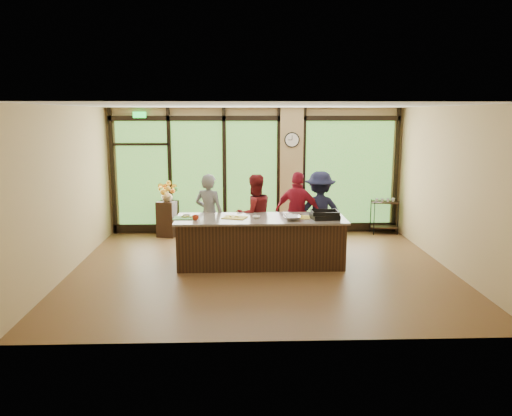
{
  "coord_description": "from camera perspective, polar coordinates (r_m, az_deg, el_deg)",
  "views": [
    {
      "loc": [
        -0.41,
        -8.93,
        2.86
      ],
      "look_at": [
        -0.08,
        0.4,
        1.09
      ],
      "focal_mm": 35.0,
      "sensor_mm": 36.0,
      "label": 1
    }
  ],
  "objects": [
    {
      "name": "prep_bowl_far",
      "position": [
        9.71,
        3.8,
        -0.71
      ],
      "size": [
        0.16,
        0.16,
        0.03
      ],
      "primitive_type": "imported",
      "rotation": [
        0.0,
        0.0,
        -0.36
      ],
      "color": "white",
      "rests_on": "countertop"
    },
    {
      "name": "wall_clock",
      "position": [
        11.88,
        4.13,
        7.78
      ],
      "size": [
        0.36,
        0.04,
        0.36
      ],
      "color": "black",
      "rests_on": "window_wall"
    },
    {
      "name": "cook_left",
      "position": [
        10.18,
        -5.38,
        -0.75
      ],
      "size": [
        0.72,
        0.61,
        1.68
      ],
      "primitive_type": "imported",
      "rotation": [
        0.0,
        0.0,
        2.74
      ],
      "color": "slate",
      "rests_on": "floor"
    },
    {
      "name": "cook_right",
      "position": [
        10.42,
        7.28,
        -0.47
      ],
      "size": [
        1.13,
        0.69,
        1.7
      ],
      "primitive_type": "imported",
      "rotation": [
        0.0,
        0.0,
        3.09
      ],
      "color": "black",
      "rests_on": "floor"
    },
    {
      "name": "bar_cart",
      "position": [
        12.42,
        14.46,
        -0.47
      ],
      "size": [
        0.69,
        0.48,
        0.86
      ],
      "rotation": [
        0.0,
        0.0,
        -0.19
      ],
      "color": "black",
      "rests_on": "floor"
    },
    {
      "name": "flower_stand",
      "position": [
        11.95,
        -10.05,
        -1.21
      ],
      "size": [
        0.52,
        0.52,
        0.84
      ],
      "primitive_type": "cube",
      "rotation": [
        0.0,
        0.0,
        -0.29
      ],
      "color": "black",
      "rests_on": "floor"
    },
    {
      "name": "mixing_bowl",
      "position": [
        9.24,
        4.16,
        -1.16
      ],
      "size": [
        0.34,
        0.34,
        0.08
      ],
      "primitive_type": "imported",
      "rotation": [
        0.0,
        0.0,
        0.04
      ],
      "color": "silver",
      "rests_on": "countertop"
    },
    {
      "name": "cutting_board_center",
      "position": [
        9.44,
        -2.44,
        -1.09
      ],
      "size": [
        0.51,
        0.45,
        0.01
      ],
      "primitive_type": "cube",
      "rotation": [
        0.0,
        0.0,
        -0.36
      ],
      "color": "gold",
      "rests_on": "countertop"
    },
    {
      "name": "flower_vase",
      "position": [
        11.85,
        -10.14,
        1.4
      ],
      "size": [
        0.29,
        0.29,
        0.27
      ],
      "primitive_type": "imported",
      "rotation": [
        0.0,
        0.0,
        0.16
      ],
      "color": "#957C51",
      "rests_on": "flower_stand"
    },
    {
      "name": "window_wall",
      "position": [
        11.99,
        0.76,
        3.73
      ],
      "size": [
        6.9,
        0.12,
        3.0
      ],
      "color": "tan",
      "rests_on": "floor"
    },
    {
      "name": "right_wall",
      "position": [
        9.84,
        21.45,
        2.05
      ],
      "size": [
        0.0,
        6.0,
        6.0
      ],
      "primitive_type": "plane",
      "rotation": [
        1.57,
        0.0,
        -1.57
      ],
      "color": "tan",
      "rests_on": "floor"
    },
    {
      "name": "prep_bowl_near",
      "position": [
        9.6,
        -7.95,
        -0.89
      ],
      "size": [
        0.17,
        0.17,
        0.04
      ],
      "primitive_type": "imported",
      "rotation": [
        0.0,
        0.0,
        -0.26
      ],
      "color": "white",
      "rests_on": "countertop"
    },
    {
      "name": "roasting_pan",
      "position": [
        9.41,
        7.87,
        -0.98
      ],
      "size": [
        0.54,
        0.44,
        0.09
      ],
      "primitive_type": "cube",
      "rotation": [
        0.0,
        0.0,
        0.13
      ],
      "color": "black",
      "rests_on": "countertop"
    },
    {
      "name": "red_ramekin",
      "position": [
        9.29,
        -6.93,
        -1.09
      ],
      "size": [
        0.13,
        0.13,
        0.09
      ],
      "primitive_type": "imported",
      "rotation": [
        0.0,
        0.0,
        -0.07
      ],
      "color": "#B82D12",
      "rests_on": "countertop"
    },
    {
      "name": "prep_bowl_mid",
      "position": [
        9.38,
        0.03,
        -1.05
      ],
      "size": [
        0.15,
        0.15,
        0.05
      ],
      "primitive_type": "imported",
      "rotation": [
        0.0,
        0.0,
        -0.03
      ],
      "color": "white",
      "rests_on": "countertop"
    },
    {
      "name": "cutting_board_right",
      "position": [
        9.5,
        4.88,
        -1.04
      ],
      "size": [
        0.46,
        0.36,
        0.01
      ],
      "primitive_type": "cube",
      "rotation": [
        0.0,
        0.0,
        -0.11
      ],
      "color": "gold",
      "rests_on": "countertop"
    },
    {
      "name": "left_wall",
      "position": [
        9.55,
        -20.88,
        1.84
      ],
      "size": [
        0.0,
        6.0,
        6.0
      ],
      "primitive_type": "plane",
      "rotation": [
        1.57,
        0.0,
        1.57
      ],
      "color": "tan",
      "rests_on": "floor"
    },
    {
      "name": "cook_midright",
      "position": [
        10.33,
        4.81,
        -0.54
      ],
      "size": [
        1.07,
        0.79,
        1.69
      ],
      "primitive_type": "imported",
      "rotation": [
        0.0,
        0.0,
        2.72
      ],
      "color": "maroon",
      "rests_on": "floor"
    },
    {
      "name": "floor",
      "position": [
        9.38,
        0.6,
        -7.0
      ],
      "size": [
        7.0,
        7.0,
        0.0
      ],
      "primitive_type": "plane",
      "color": "brown",
      "rests_on": "ground"
    },
    {
      "name": "countertop",
      "position": [
        9.44,
        0.53,
        -1.24
      ],
      "size": [
        3.2,
        1.1,
        0.04
      ],
      "primitive_type": "cube",
      "color": "slate",
      "rests_on": "island_base"
    },
    {
      "name": "cutting_board_left",
      "position": [
        9.48,
        -8.04,
        -1.13
      ],
      "size": [
        0.45,
        0.34,
        0.01
      ],
      "primitive_type": "cube",
      "rotation": [
        0.0,
        0.0,
        -0.03
      ],
      "color": "#3B8630",
      "rests_on": "countertop"
    },
    {
      "name": "cook_midleft",
      "position": [
        10.19,
        -0.19,
        -0.76
      ],
      "size": [
        0.98,
        0.89,
        1.66
      ],
      "primitive_type": "imported",
      "rotation": [
        0.0,
        0.0,
        3.53
      ],
      "color": "maroon",
      "rests_on": "floor"
    },
    {
      "name": "ceiling",
      "position": [
        8.94,
        0.64,
        11.64
      ],
      "size": [
        7.0,
        7.0,
        0.0
      ],
      "primitive_type": "plane",
      "rotation": [
        3.14,
        0.0,
        0.0
      ],
      "color": "silver",
      "rests_on": "back_wall"
    },
    {
      "name": "back_wall",
      "position": [
        12.01,
        -0.03,
        4.25
      ],
      "size": [
        7.0,
        0.0,
        7.0
      ],
      "primitive_type": "plane",
      "rotation": [
        1.57,
        0.0,
        0.0
      ],
      "color": "tan",
      "rests_on": "floor"
    },
    {
      "name": "island_base",
      "position": [
        9.55,
        0.53,
        -3.94
      ],
      "size": [
        3.1,
        1.0,
        0.88
      ],
      "primitive_type": "cube",
      "color": "black",
      "rests_on": "floor"
    }
  ]
}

